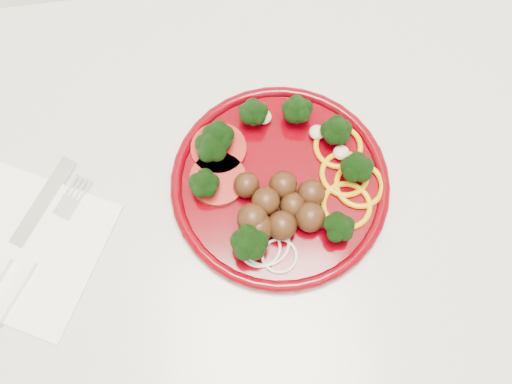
{
  "coord_description": "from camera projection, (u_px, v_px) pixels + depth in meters",
  "views": [
    {
      "loc": [
        -0.01,
        1.45,
        1.54
      ],
      "look_at": [
        0.03,
        1.68,
        0.92
      ],
      "focal_mm": 40.0,
      "sensor_mm": 36.0,
      "label": 1
    }
  ],
  "objects": [
    {
      "name": "napkin",
      "position": [
        26.0,
        248.0,
        0.65
      ],
      "size": [
        0.23,
        0.23,
        0.0
      ],
      "primitive_type": "cube",
      "rotation": [
        0.0,
        0.0,
        1.08
      ],
      "color": "white",
      "rests_on": "counter"
    },
    {
      "name": "plate",
      "position": [
        279.0,
        181.0,
        0.67
      ],
      "size": [
        0.26,
        0.26,
        0.05
      ],
      "rotation": [
        0.0,
        0.0,
        -0.38
      ],
      "color": "#520006",
      "rests_on": "counter"
    },
    {
      "name": "knife",
      "position": [
        4.0,
        262.0,
        0.64
      ],
      "size": [
        0.14,
        0.19,
        0.01
      ],
      "rotation": [
        0.0,
        0.0,
        0.99
      ],
      "color": "silver",
      "rests_on": "napkin"
    },
    {
      "name": "fork",
      "position": [
        24.0,
        275.0,
        0.64
      ],
      "size": [
        0.12,
        0.17,
        0.01
      ],
      "rotation": [
        0.0,
        0.0,
        0.99
      ],
      "color": "white",
      "rests_on": "napkin"
    },
    {
      "name": "counter",
      "position": [
        242.0,
        269.0,
        1.1
      ],
      "size": [
        2.4,
        0.6,
        0.9
      ],
      "color": "silver",
      "rests_on": "ground"
    }
  ]
}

